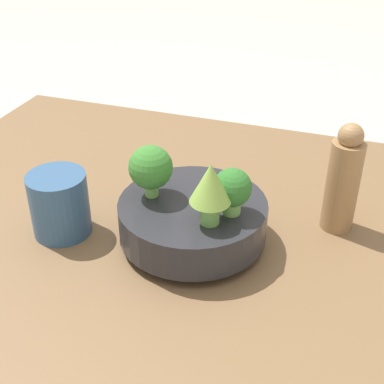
% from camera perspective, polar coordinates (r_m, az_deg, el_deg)
% --- Properties ---
extents(ground_plane, '(6.00, 6.00, 0.00)m').
position_cam_1_polar(ground_plane, '(0.83, -2.37, -6.84)').
color(ground_plane, '#ADA89E').
extents(table, '(1.01, 0.86, 0.04)m').
position_cam_1_polar(table, '(0.82, -2.40, -5.80)').
color(table, brown).
rests_on(table, ground_plane).
extents(bowl, '(0.22, 0.22, 0.07)m').
position_cam_1_polar(bowl, '(0.77, 0.00, -3.06)').
color(bowl, '#28282D').
rests_on(bowl, table).
extents(broccoli_floret_left, '(0.05, 0.05, 0.07)m').
position_cam_1_polar(broccoli_floret_left, '(0.72, 4.31, 0.30)').
color(broccoli_floret_left, '#7AB256').
rests_on(broccoli_floret_left, bowl).
extents(broccoli_floret_right, '(0.06, 0.06, 0.08)m').
position_cam_1_polar(broccoli_floret_right, '(0.75, -4.53, 2.45)').
color(broccoli_floret_right, '#7AB256').
rests_on(broccoli_floret_right, bowl).
extents(romanesco_piece_far, '(0.06, 0.06, 0.09)m').
position_cam_1_polar(romanesco_piece_far, '(0.69, 1.98, 0.57)').
color(romanesco_piece_far, '#6BA34C').
rests_on(romanesco_piece_far, bowl).
extents(cup, '(0.09, 0.09, 0.10)m').
position_cam_1_polar(cup, '(0.82, -13.95, -1.27)').
color(cup, '#33567F').
rests_on(cup, table).
extents(pepper_mill, '(0.05, 0.05, 0.17)m').
position_cam_1_polar(pepper_mill, '(0.82, 15.82, 1.21)').
color(pepper_mill, '#997047').
rests_on(pepper_mill, table).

